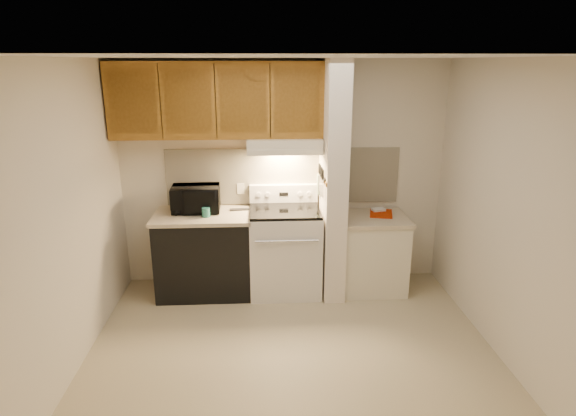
{
  "coord_description": "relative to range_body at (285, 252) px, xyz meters",
  "views": [
    {
      "loc": [
        -0.24,
        -3.76,
        2.47
      ],
      "look_at": [
        0.01,
        0.75,
        1.09
      ],
      "focal_mm": 30.0,
      "sensor_mm": 36.0,
      "label": 1
    }
  ],
  "objects": [
    {
      "name": "range_body",
      "position": [
        0.0,
        0.0,
        0.0
      ],
      "size": [
        0.76,
        0.65,
        0.92
      ],
      "primitive_type": "cube",
      "color": "silver",
      "rests_on": "floor"
    },
    {
      "name": "right_cab_base",
      "position": [
        0.97,
        -0.01,
        -0.06
      ],
      "size": [
        0.7,
        0.6,
        0.81
      ],
      "primitive_type": "cube",
      "color": "beige",
      "rests_on": "floor"
    },
    {
      "name": "upper_cabinets",
      "position": [
        -0.69,
        0.17,
        1.62
      ],
      "size": [
        2.18,
        0.33,
        0.77
      ],
      "primitive_type": "cube",
      "color": "#936020",
      "rests_on": "wall_back"
    },
    {
      "name": "spoon_rest",
      "position": [
        -0.49,
        0.13,
        0.46
      ],
      "size": [
        0.22,
        0.09,
        0.01
      ],
      "primitive_type": "cube",
      "rotation": [
        0.0,
        0.0,
        0.13
      ],
      "color": "black",
      "rests_on": "left_countertop"
    },
    {
      "name": "white_box",
      "position": [
        1.06,
        0.17,
        0.41
      ],
      "size": [
        0.16,
        0.12,
        0.04
      ],
      "primitive_type": "cube",
      "rotation": [
        0.0,
        0.0,
        0.21
      ],
      "color": "white",
      "rests_on": "right_countertop"
    },
    {
      "name": "knife_handle_e",
      "position": [
        0.38,
        0.11,
        0.91
      ],
      "size": [
        0.02,
        0.02,
        0.1
      ],
      "primitive_type": "cylinder",
      "color": "black",
      "rests_on": "knife_strip"
    },
    {
      "name": "floor",
      "position": [
        0.0,
        -1.16,
        -0.46
      ],
      "size": [
        3.6,
        3.6,
        0.0
      ],
      "primitive_type": "plane",
      "color": "tan",
      "rests_on": "ground"
    },
    {
      "name": "oven_handle",
      "position": [
        0.0,
        -0.35,
        0.26
      ],
      "size": [
        0.65,
        0.02,
        0.02
      ],
      "primitive_type": "cylinder",
      "rotation": [
        0.0,
        1.57,
        0.0
      ],
      "color": "silver",
      "rests_on": "range_body"
    },
    {
      "name": "knife_blade_d",
      "position": [
        0.38,
        0.02,
        0.76
      ],
      "size": [
        0.01,
        0.04,
        0.16
      ],
      "primitive_type": "cube",
      "color": "silver",
      "rests_on": "knife_strip"
    },
    {
      "name": "right_countertop",
      "position": [
        0.97,
        -0.01,
        0.37
      ],
      "size": [
        0.74,
        0.64,
        0.04
      ],
      "primitive_type": "cube",
      "color": "#C3B294",
      "rests_on": "right_cab_base"
    },
    {
      "name": "oven_mitt",
      "position": [
        0.38,
        0.17,
        0.72
      ],
      "size": [
        0.03,
        0.09,
        0.22
      ],
      "primitive_type": "cube",
      "color": "gray",
      "rests_on": "partition_pillar"
    },
    {
      "name": "pillar_trim",
      "position": [
        0.39,
        -0.01,
        0.84
      ],
      "size": [
        0.01,
        0.7,
        0.04
      ],
      "primitive_type": "cube",
      "color": "#936020",
      "rests_on": "partition_pillar"
    },
    {
      "name": "cab_gap_c",
      "position": [
        -0.14,
        0.01,
        1.62
      ],
      "size": [
        0.01,
        0.01,
        0.73
      ],
      "primitive_type": "cube",
      "color": "black",
      "rests_on": "upper_cabinets"
    },
    {
      "name": "cab_gap_a",
      "position": [
        -1.23,
        0.01,
        1.62
      ],
      "size": [
        0.01,
        0.01,
        0.73
      ],
      "primitive_type": "cube",
      "color": "black",
      "rests_on": "upper_cabinets"
    },
    {
      "name": "knife_blade_b",
      "position": [
        0.38,
        -0.13,
        0.75
      ],
      "size": [
        0.01,
        0.04,
        0.18
      ],
      "primitive_type": "cube",
      "color": "silver",
      "rests_on": "knife_strip"
    },
    {
      "name": "cab_door_d",
      "position": [
        0.13,
        0.01,
        1.62
      ],
      "size": [
        0.46,
        0.01,
        0.63
      ],
      "primitive_type": "cube",
      "color": "#936020",
      "rests_on": "upper_cabinets"
    },
    {
      "name": "knife_blade_a",
      "position": [
        0.38,
        -0.23,
        0.76
      ],
      "size": [
        0.01,
        0.03,
        0.16
      ],
      "primitive_type": "cube",
      "color": "silver",
      "rests_on": "knife_strip"
    },
    {
      "name": "hood_lip",
      "position": [
        0.0,
        -0.08,
        1.12
      ],
      "size": [
        0.78,
        0.04,
        0.06
      ],
      "primitive_type": "cube",
      "color": "beige",
      "rests_on": "range_hood"
    },
    {
      "name": "left_countertop",
      "position": [
        -0.88,
        0.01,
        0.43
      ],
      "size": [
        1.04,
        0.67,
        0.04
      ],
      "primitive_type": "cube",
      "color": "#C3B294",
      "rests_on": "dishwasher_front"
    },
    {
      "name": "range_knob_left_outer",
      "position": [
        -0.28,
        0.24,
        0.59
      ],
      "size": [
        0.05,
        0.02,
        0.05
      ],
      "primitive_type": "cylinder",
      "rotation": [
        1.57,
        0.0,
        0.0
      ],
      "color": "silver",
      "rests_on": "range_backguard"
    },
    {
      "name": "knife_handle_a",
      "position": [
        0.38,
        -0.2,
        0.91
      ],
      "size": [
        0.02,
        0.02,
        0.1
      ],
      "primitive_type": "cylinder",
      "color": "black",
      "rests_on": "knife_strip"
    },
    {
      "name": "dishwasher_front",
      "position": [
        -0.88,
        0.01,
        -0.03
      ],
      "size": [
        1.0,
        0.63,
        0.87
      ],
      "primitive_type": "cube",
      "color": "black",
      "rests_on": "floor"
    },
    {
      "name": "wall_back",
      "position": [
        0.0,
        0.34,
        0.79
      ],
      "size": [
        3.6,
        2.5,
        0.02
      ],
      "primitive_type": "cube",
      "rotation": [
        1.57,
        0.0,
        0.0
      ],
      "color": "beige",
      "rests_on": "floor"
    },
    {
      "name": "cab_door_c",
      "position": [
        -0.42,
        0.01,
        1.62
      ],
      "size": [
        0.46,
        0.01,
        0.63
      ],
      "primitive_type": "cube",
      "color": "#936020",
      "rests_on": "upper_cabinets"
    },
    {
      "name": "red_folder",
      "position": [
        1.07,
        0.08,
        0.4
      ],
      "size": [
        0.31,
        0.37,
        0.01
      ],
      "primitive_type": "cube",
      "rotation": [
        0.0,
        0.0,
        -0.23
      ],
      "color": "#A52301",
      "rests_on": "right_countertop"
    },
    {
      "name": "knife_blade_c",
      "position": [
        0.38,
        -0.06,
        0.74
      ],
      "size": [
        0.01,
        0.04,
        0.2
      ],
      "primitive_type": "cube",
      "color": "silver",
      "rests_on": "knife_strip"
    },
    {
      "name": "cab_door_b",
      "position": [
        -0.96,
        0.01,
        1.62
      ],
      "size": [
        0.46,
        0.01,
        0.63
      ],
      "primitive_type": "cube",
      "color": "#936020",
      "rests_on": "upper_cabinets"
    },
    {
      "name": "outlet",
      "position": [
        -0.48,
        0.32,
        0.64
      ],
      "size": [
        0.08,
        0.01,
        0.12
      ],
      "primitive_type": "cube",
      "color": "beige",
      "rests_on": "backsplash"
    },
    {
      "name": "knife_strip",
      "position": [
        0.39,
        -0.06,
        0.86
      ],
      "size": [
        0.02,
        0.42,
        0.04
      ],
      "primitive_type": "cube",
      "color": "black",
      "rests_on": "partition_pillar"
    },
    {
      "name": "range_knob_right_outer",
      "position": [
        0.28,
        0.24,
        0.59
      ],
      "size": [
        0.05,
        0.02,
        0.05
      ],
      "primitive_type": "cylinder",
      "rotation": [
        1.57,
        0.0,
        0.0
      ],
      "color": "silver",
      "rests_on": "range_backguard"
    },
    {
      "name": "knife_handle_c",
      "position": [
        0.38,
        -0.07,
        0.91
      ],
      "size": [
        0.02,
        0.02,
        0.1
      ],
      "primitive_type": "cylinder",
      "color": "black",
      "rests_on": "knife_strip"
    },
    {
      "name": "wall_left",
      "position": [
        -1.8,
        -1.16,
        0.79
      ],
      "size": [
        0.02,
        3.0,
        2.5
      ],
      "primitive_type": "cube",
      "color": "beige",
      "rests_on": "floor"
    },
    {
      "name": "range_hood",
      "position": [
        0.0,
        0.12,
        1.17
      ],
      "size": [
        0.78,
        0.44,
        0.15
      ],
      "primitive_type": "cube",
      "color": "beige",
      "rests_on": "upper_cabinets"
    },
    {
      "name": "ceiling",
      "position": [
        0.0,
        -1.16,
        2.04
      ],
      "size": [
        3.6,
        3.6,
        0.0
      ],
      "primitive_type": "plane",
      "rotation": [
        3.14,
        0.0,
        0.0
      ],
      "color": "white",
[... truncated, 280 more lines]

